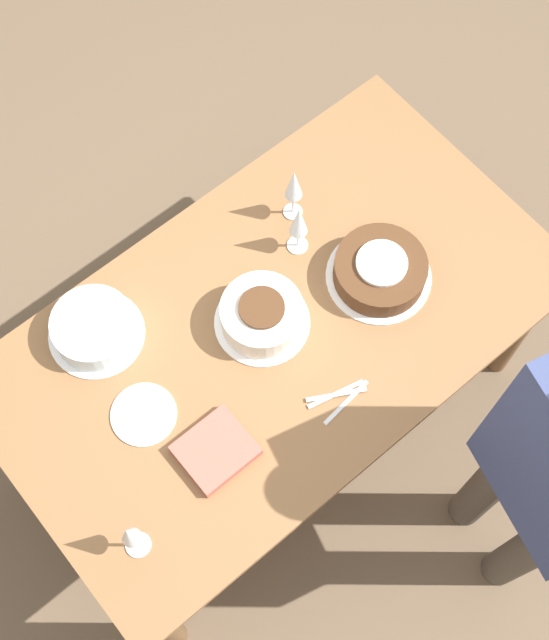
# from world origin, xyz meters

# --- Properties ---
(ground_plane) EXTENTS (12.00, 12.00, 0.00)m
(ground_plane) POSITION_xyz_m (0.00, 0.00, 0.00)
(ground_plane) COLOR brown
(dining_table) EXTENTS (1.63, 0.93, 0.77)m
(dining_table) POSITION_xyz_m (0.00, 0.00, 0.66)
(dining_table) COLOR brown
(dining_table) RESTS_ON ground_plane
(cake_center_white) EXTENTS (0.27, 0.27, 0.11)m
(cake_center_white) POSITION_xyz_m (-0.02, 0.03, 0.82)
(cake_center_white) COLOR white
(cake_center_white) RESTS_ON dining_table
(cake_front_chocolate) EXTENTS (0.31, 0.31, 0.09)m
(cake_front_chocolate) POSITION_xyz_m (0.33, -0.07, 0.81)
(cake_front_chocolate) COLOR white
(cake_front_chocolate) RESTS_ON dining_table
(cake_back_decorated) EXTENTS (0.27, 0.27, 0.09)m
(cake_back_decorated) POSITION_xyz_m (-0.40, 0.30, 0.81)
(cake_back_decorated) COLOR white
(cake_back_decorated) RESTS_ON dining_table
(wine_glass_near) EXTENTS (0.06, 0.06, 0.22)m
(wine_glass_near) POSITION_xyz_m (0.28, 0.25, 0.92)
(wine_glass_near) COLOR silver
(wine_glass_near) RESTS_ON dining_table
(wine_glass_far) EXTENTS (0.06, 0.06, 0.21)m
(wine_glass_far) POSITION_xyz_m (0.22, 0.16, 0.91)
(wine_glass_far) COLOR silver
(wine_glass_far) RESTS_ON dining_table
(wine_glass_extra) EXTENTS (0.07, 0.07, 0.22)m
(wine_glass_extra) POSITION_xyz_m (-0.65, -0.24, 0.92)
(wine_glass_extra) COLOR silver
(wine_glass_extra) RESTS_ON dining_table
(dessert_plate_left) EXTENTS (0.18, 0.18, 0.01)m
(dessert_plate_left) POSITION_xyz_m (-0.44, 0.03, 0.77)
(dessert_plate_left) COLOR white
(dessert_plate_left) RESTS_ON dining_table
(fork_pile) EXTENTS (0.18, 0.09, 0.01)m
(fork_pile) POSITION_xyz_m (0.00, -0.27, 0.77)
(fork_pile) COLOR silver
(fork_pile) RESTS_ON dining_table
(napkin_stack) EXTENTS (0.19, 0.17, 0.03)m
(napkin_stack) POSITION_xyz_m (-0.35, -0.18, 0.78)
(napkin_stack) COLOR #B75B4C
(napkin_stack) RESTS_ON dining_table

